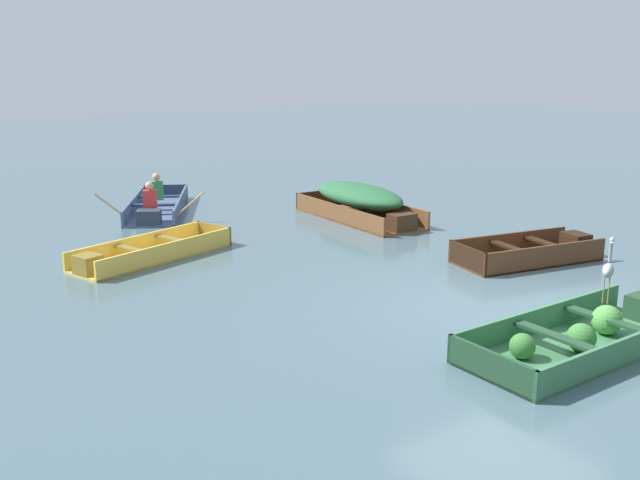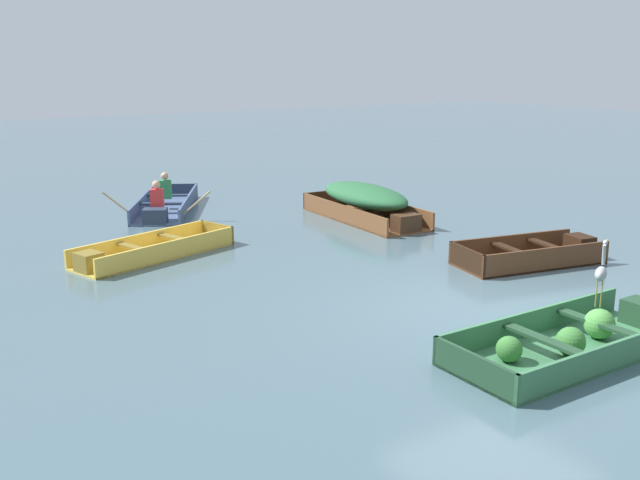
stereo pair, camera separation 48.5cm
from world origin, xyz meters
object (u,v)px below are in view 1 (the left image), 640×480
object	(u,v)px
skiff_dark_varnish_mid_moored	(533,253)
rowboat_slate_blue_with_crew	(157,206)
heron_on_dinghy	(608,268)
dinghy_green_foreground	(587,335)
skiff_wooden_brown_far_moored	(360,199)
skiff_yellow_near_moored	(147,253)

from	to	relation	value
skiff_dark_varnish_mid_moored	rowboat_slate_blue_with_crew	xyz separation A→B (m)	(-3.79, 7.75, 0.03)
skiff_dark_varnish_mid_moored	heron_on_dinghy	xyz separation A→B (m)	(-2.15, -2.79, 0.74)
dinghy_green_foreground	heron_on_dinghy	size ratio (longest dim) A/B	4.01
rowboat_slate_blue_with_crew	skiff_wooden_brown_far_moored	bearing A→B (deg)	-43.87
skiff_dark_varnish_mid_moored	heron_on_dinghy	distance (m)	3.60
skiff_wooden_brown_far_moored	rowboat_slate_blue_with_crew	world-z (taller)	rowboat_slate_blue_with_crew
dinghy_green_foreground	heron_on_dinghy	xyz separation A→B (m)	(0.53, 0.13, 0.75)
heron_on_dinghy	dinghy_green_foreground	bearing A→B (deg)	-166.32
skiff_wooden_brown_far_moored	dinghy_green_foreground	bearing A→B (deg)	-107.41
skiff_dark_varnish_mid_moored	rowboat_slate_blue_with_crew	bearing A→B (deg)	116.06
dinghy_green_foreground	rowboat_slate_blue_with_crew	world-z (taller)	rowboat_slate_blue_with_crew
skiff_yellow_near_moored	rowboat_slate_blue_with_crew	xyz separation A→B (m)	(1.76, 3.67, 0.06)
dinghy_green_foreground	skiff_dark_varnish_mid_moored	distance (m)	3.96
skiff_wooden_brown_far_moored	heron_on_dinghy	world-z (taller)	heron_on_dinghy
dinghy_green_foreground	skiff_yellow_near_moored	xyz separation A→B (m)	(-2.87, 7.00, -0.02)
skiff_wooden_brown_far_moored	heron_on_dinghy	size ratio (longest dim) A/B	4.12
rowboat_slate_blue_with_crew	heron_on_dinghy	distance (m)	10.70
skiff_yellow_near_moored	skiff_dark_varnish_mid_moored	world-z (taller)	skiff_dark_varnish_mid_moored
dinghy_green_foreground	rowboat_slate_blue_with_crew	xyz separation A→B (m)	(-1.11, 10.67, 0.04)
skiff_yellow_near_moored	skiff_dark_varnish_mid_moored	size ratio (longest dim) A/B	1.16
skiff_dark_varnish_mid_moored	skiff_wooden_brown_far_moored	world-z (taller)	skiff_wooden_brown_far_moored
dinghy_green_foreground	skiff_yellow_near_moored	bearing A→B (deg)	112.31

